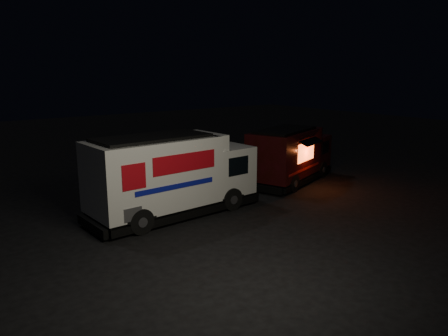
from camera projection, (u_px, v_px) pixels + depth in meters
ground at (207, 238)px, 14.26m from camera, size 80.00×80.00×0.00m
white_truck at (175, 174)px, 16.30m from camera, size 6.89×2.65×3.08m
red_truck at (291, 154)px, 21.20m from camera, size 6.12×3.87×2.67m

